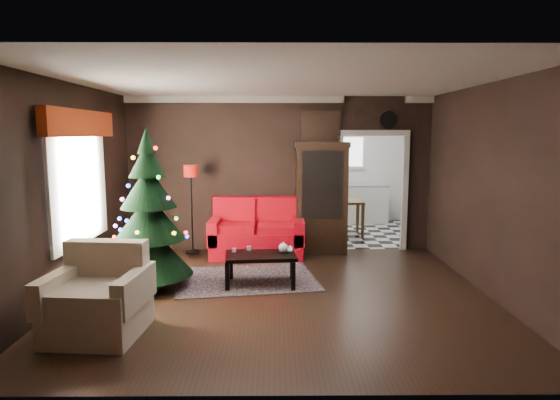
{
  "coord_description": "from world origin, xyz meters",
  "views": [
    {
      "loc": [
        -0.06,
        -6.14,
        2.13
      ],
      "look_at": [
        0.0,
        0.9,
        1.15
      ],
      "focal_mm": 30.48,
      "sensor_mm": 36.0,
      "label": 1
    }
  ],
  "objects_px": {
    "wall_clock": "(388,120)",
    "kitchen_table": "(345,218)",
    "loveseat": "(257,228)",
    "armchair": "(97,293)",
    "floor_lamp": "(192,209)",
    "christmas_tree": "(149,213)",
    "curio_cabinet": "(321,200)",
    "teapot": "(283,248)",
    "coffee_table": "(261,269)"
  },
  "relations": [
    {
      "from": "wall_clock",
      "to": "kitchen_table",
      "type": "xyz_separation_m",
      "value": [
        -0.55,
        1.25,
        -2.0
      ]
    },
    {
      "from": "loveseat",
      "to": "armchair",
      "type": "height_order",
      "value": "loveseat"
    },
    {
      "from": "armchair",
      "to": "kitchen_table",
      "type": "xyz_separation_m",
      "value": [
        3.36,
        4.99,
        -0.09
      ]
    },
    {
      "from": "floor_lamp",
      "to": "armchair",
      "type": "height_order",
      "value": "floor_lamp"
    },
    {
      "from": "christmas_tree",
      "to": "kitchen_table",
      "type": "height_order",
      "value": "christmas_tree"
    },
    {
      "from": "christmas_tree",
      "to": "wall_clock",
      "type": "bearing_deg",
      "value": 29.74
    },
    {
      "from": "loveseat",
      "to": "floor_lamp",
      "type": "height_order",
      "value": "floor_lamp"
    },
    {
      "from": "wall_clock",
      "to": "curio_cabinet",
      "type": "bearing_deg",
      "value": -171.47
    },
    {
      "from": "floor_lamp",
      "to": "kitchen_table",
      "type": "bearing_deg",
      "value": 29.72
    },
    {
      "from": "floor_lamp",
      "to": "kitchen_table",
      "type": "height_order",
      "value": "floor_lamp"
    },
    {
      "from": "wall_clock",
      "to": "kitchen_table",
      "type": "relative_size",
      "value": 0.43
    },
    {
      "from": "floor_lamp",
      "to": "teapot",
      "type": "bearing_deg",
      "value": -44.72
    },
    {
      "from": "coffee_table",
      "to": "christmas_tree",
      "type": "bearing_deg",
      "value": -176.97
    },
    {
      "from": "loveseat",
      "to": "wall_clock",
      "type": "relative_size",
      "value": 5.31
    },
    {
      "from": "curio_cabinet",
      "to": "armchair",
      "type": "distance_m",
      "value": 4.5
    },
    {
      "from": "armchair",
      "to": "teapot",
      "type": "bearing_deg",
      "value": 46.36
    },
    {
      "from": "teapot",
      "to": "wall_clock",
      "type": "height_order",
      "value": "wall_clock"
    },
    {
      "from": "wall_clock",
      "to": "coffee_table",
      "type": "bearing_deg",
      "value": -137.15
    },
    {
      "from": "armchair",
      "to": "wall_clock",
      "type": "relative_size",
      "value": 3.06
    },
    {
      "from": "floor_lamp",
      "to": "wall_clock",
      "type": "relative_size",
      "value": 4.82
    },
    {
      "from": "curio_cabinet",
      "to": "teapot",
      "type": "relative_size",
      "value": 12.35
    },
    {
      "from": "curio_cabinet",
      "to": "floor_lamp",
      "type": "bearing_deg",
      "value": -173.95
    },
    {
      "from": "armchair",
      "to": "wall_clock",
      "type": "bearing_deg",
      "value": 48.75
    },
    {
      "from": "loveseat",
      "to": "coffee_table",
      "type": "height_order",
      "value": "loveseat"
    },
    {
      "from": "floor_lamp",
      "to": "coffee_table",
      "type": "distance_m",
      "value": 2.15
    },
    {
      "from": "curio_cabinet",
      "to": "coffee_table",
      "type": "relative_size",
      "value": 1.94
    },
    {
      "from": "curio_cabinet",
      "to": "coffee_table",
      "type": "distance_m",
      "value": 2.26
    },
    {
      "from": "loveseat",
      "to": "curio_cabinet",
      "type": "bearing_deg",
      "value": 10.83
    },
    {
      "from": "loveseat",
      "to": "curio_cabinet",
      "type": "distance_m",
      "value": 1.25
    },
    {
      "from": "armchair",
      "to": "loveseat",
      "type": "bearing_deg",
      "value": 70.02
    },
    {
      "from": "armchair",
      "to": "coffee_table",
      "type": "relative_size",
      "value": 1.0
    },
    {
      "from": "christmas_tree",
      "to": "teapot",
      "type": "relative_size",
      "value": 14.36
    },
    {
      "from": "armchair",
      "to": "floor_lamp",
      "type": "bearing_deg",
      "value": 87.67
    },
    {
      "from": "floor_lamp",
      "to": "armchair",
      "type": "xyz_separation_m",
      "value": [
        -0.43,
        -3.31,
        -0.37
      ]
    },
    {
      "from": "loveseat",
      "to": "teapot",
      "type": "xyz_separation_m",
      "value": [
        0.44,
        -1.58,
        0.02
      ]
    },
    {
      "from": "coffee_table",
      "to": "teapot",
      "type": "xyz_separation_m",
      "value": [
        0.32,
        0.09,
        0.29
      ]
    },
    {
      "from": "armchair",
      "to": "coffee_table",
      "type": "distance_m",
      "value": 2.38
    },
    {
      "from": "floor_lamp",
      "to": "curio_cabinet",
      "type": "bearing_deg",
      "value": 6.05
    },
    {
      "from": "coffee_table",
      "to": "wall_clock",
      "type": "height_order",
      "value": "wall_clock"
    },
    {
      "from": "teapot",
      "to": "wall_clock",
      "type": "bearing_deg",
      "value": 46.05
    },
    {
      "from": "coffee_table",
      "to": "wall_clock",
      "type": "relative_size",
      "value": 3.05
    },
    {
      "from": "curio_cabinet",
      "to": "wall_clock",
      "type": "relative_size",
      "value": 5.94
    },
    {
      "from": "curio_cabinet",
      "to": "armchair",
      "type": "relative_size",
      "value": 1.94
    },
    {
      "from": "curio_cabinet",
      "to": "wall_clock",
      "type": "bearing_deg",
      "value": 8.53
    },
    {
      "from": "christmas_tree",
      "to": "armchair",
      "type": "distance_m",
      "value": 1.7
    },
    {
      "from": "floor_lamp",
      "to": "loveseat",
      "type": "bearing_deg",
      "value": 1.08
    },
    {
      "from": "christmas_tree",
      "to": "loveseat",
      "type": "bearing_deg",
      "value": 51.19
    },
    {
      "from": "loveseat",
      "to": "christmas_tree",
      "type": "bearing_deg",
      "value": -128.81
    },
    {
      "from": "christmas_tree",
      "to": "wall_clock",
      "type": "xyz_separation_m",
      "value": [
        3.75,
        2.14,
        1.33
      ]
    },
    {
      "from": "christmas_tree",
      "to": "curio_cabinet",
      "type": "bearing_deg",
      "value": 37.58
    }
  ]
}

